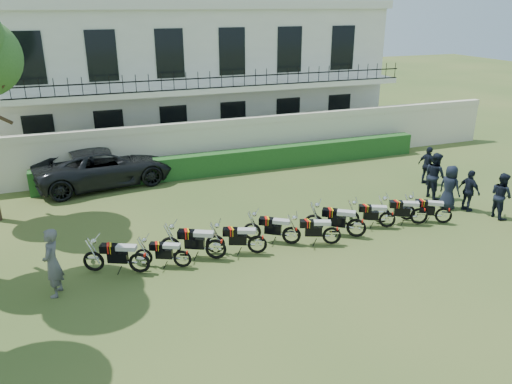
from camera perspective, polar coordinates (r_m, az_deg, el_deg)
ground at (r=16.47m, az=3.23°, el=-5.40°), size 100.00×100.00×0.00m
perimeter_wall at (r=23.15m, az=-4.63°, el=5.46°), size 30.00×0.35×2.30m
hedge at (r=22.89m, az=-1.61°, el=3.59°), size 18.00×0.60×1.00m
building at (r=28.35m, az=-8.20°, el=13.38°), size 20.40×9.60×7.40m
motorcycle_0 at (r=14.64m, az=-13.21°, el=-7.35°), size 1.83×0.94×1.07m
motorcycle_1 at (r=14.73m, az=-8.43°, el=-7.10°), size 1.56×0.84×0.92m
motorcycle_2 at (r=15.02m, az=-4.62°, el=-5.97°), size 1.87×1.04×1.11m
motorcycle_3 at (r=15.31m, az=0.16°, el=-5.50°), size 1.80×0.87×1.03m
motorcycle_4 at (r=15.93m, az=4.07°, el=-4.49°), size 1.61×1.12×1.03m
motorcycle_5 at (r=16.06m, az=8.68°, el=-4.48°), size 1.77×0.85×1.02m
motorcycle_6 at (r=16.66m, az=11.44°, el=-3.53°), size 1.74×1.26×1.12m
motorcycle_7 at (r=17.64m, az=14.80°, el=-2.65°), size 1.66×0.88×0.98m
motorcycle_8 at (r=18.20m, az=18.18°, el=-2.20°), size 1.75×0.94×1.03m
motorcycle_9 at (r=18.58m, az=20.70°, el=-2.12°), size 1.55×1.07×0.98m
suv at (r=22.05m, az=-16.90°, el=2.81°), size 6.05×3.47×1.59m
inspector at (r=14.11m, az=-22.26°, el=-7.50°), size 0.63×0.79×1.89m
officer_1 at (r=19.82m, az=26.21°, el=-0.35°), size 0.68×0.85×1.67m
officer_2 at (r=19.96m, az=23.18°, el=0.12°), size 0.49×0.97×1.58m
officer_3 at (r=19.93m, az=21.25°, el=0.51°), size 0.75×0.94×1.68m
officer_4 at (r=20.85m, az=19.76°, el=1.81°), size 0.70×0.90×1.83m
officer_5 at (r=22.33m, az=19.04°, el=2.85°), size 0.60×1.02×1.64m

